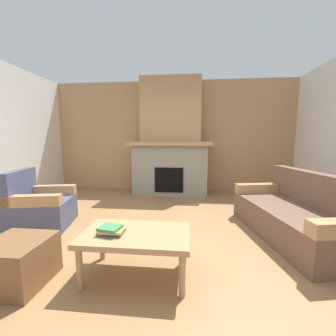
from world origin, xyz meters
The scene contains 8 objects.
ground centered at (0.00, 0.00, 0.00)m, with size 9.00×9.00×0.00m, color olive.
wall_back_wood_panel centered at (0.00, 3.00, 1.35)m, with size 6.00×0.12×2.70m, color tan.
fireplace centered at (0.00, 2.62, 1.16)m, with size 1.90×0.82×2.70m.
couch centered at (1.87, 0.38, 0.29)m, with size 1.18×1.93×0.85m.
armchair centered at (-1.75, 0.38, 0.29)m, with size 0.90×0.90×0.85m.
coffee_table centered at (-0.02, -0.64, 0.38)m, with size 1.00×0.60×0.43m.
ottoman centered at (-1.06, -0.86, 0.20)m, with size 0.52×0.52×0.40m, color brown.
book_stack_near_edge centered at (-0.25, -0.69, 0.46)m, with size 0.24×0.20×0.07m.
Camera 1 is at (0.47, -2.52, 1.29)m, focal length 23.17 mm.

